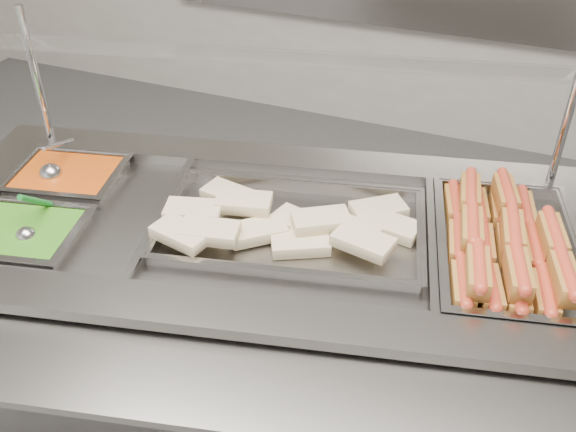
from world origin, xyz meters
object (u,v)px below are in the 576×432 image
at_px(steam_counter, 272,338).
at_px(sneeze_guard, 282,61).
at_px(pan_wraps, 292,231).
at_px(serving_spoon, 28,230).
at_px(pan_hotdogs, 506,256).
at_px(ladle, 52,173).

distance_m(steam_counter, sneeze_guard, 0.77).
distance_m(steam_counter, pan_wraps, 0.39).
bearing_deg(sneeze_guard, pan_wraps, -61.53).
bearing_deg(pan_wraps, serving_spoon, -154.36).
relative_size(sneeze_guard, pan_hotdogs, 2.73).
height_order(sneeze_guard, pan_hotdogs, sneeze_guard).
distance_m(pan_hotdogs, serving_spoon, 1.13).
bearing_deg(pan_hotdogs, sneeze_guard, 173.84).
bearing_deg(pan_wraps, pan_hotdogs, 13.12).
xyz_separation_m(steam_counter, sneeze_guard, (-0.05, 0.19, 0.74)).
bearing_deg(sneeze_guard, ladle, -159.56).
height_order(pan_wraps, serving_spoon, serving_spoon).
xyz_separation_m(ladle, serving_spoon, (0.12, -0.23, 0.00)).
xyz_separation_m(pan_wraps, serving_spoon, (-0.57, -0.27, 0.03)).
relative_size(steam_counter, pan_hotdogs, 3.30).
height_order(pan_hotdogs, ladle, ladle).
relative_size(sneeze_guard, pan_wraps, 2.22).
bearing_deg(pan_hotdogs, pan_wraps, -166.88).
relative_size(pan_wraps, ladle, 3.79).
distance_m(sneeze_guard, pan_hotdogs, 0.70).
bearing_deg(serving_spoon, steam_counter, 26.81).
xyz_separation_m(pan_hotdogs, serving_spoon, (-1.06, -0.39, 0.05)).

